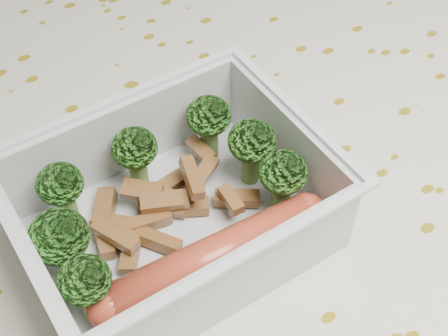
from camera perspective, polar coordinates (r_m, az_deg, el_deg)
dining_table at (r=0.46m, az=1.24°, el=-9.51°), size 1.40×0.90×0.75m
tablecloth at (r=0.42m, az=1.36°, el=-5.95°), size 1.46×0.96×0.19m
lunch_container at (r=0.35m, az=-4.58°, el=-4.25°), size 0.17×0.14×0.06m
broccoli_florets at (r=0.35m, az=-6.21°, el=-1.54°), size 0.15×0.09×0.05m
meat_pile at (r=0.37m, az=-5.87°, el=-3.54°), size 0.10×0.07×0.03m
sausage at (r=0.34m, az=-0.93°, el=-8.23°), size 0.14×0.03×0.02m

